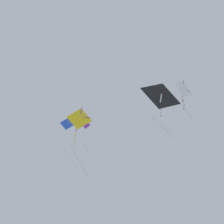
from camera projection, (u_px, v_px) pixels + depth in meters
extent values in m
cube|color=blue|center=(67.00, 124.00, 47.33)|extent=(0.56, 1.71, 1.64)
cylinder|color=white|center=(67.00, 124.00, 47.36)|extent=(0.85, 0.37, 1.80)
cylinder|color=white|center=(67.00, 123.00, 47.43)|extent=(0.14, 1.39, 0.04)
cylinder|color=#47474C|center=(65.00, 132.00, 46.76)|extent=(0.02, 0.01, 0.29)
cube|color=white|center=(65.00, 133.00, 46.65)|extent=(0.16, 0.10, 0.06)
cylinder|color=#47474C|center=(65.00, 133.00, 46.52)|extent=(0.04, 0.06, 0.29)
cube|color=white|center=(65.00, 134.00, 46.39)|extent=(0.17, 0.07, 0.06)
cylinder|color=#47474C|center=(64.00, 135.00, 46.28)|extent=(0.02, 0.01, 0.29)
cube|color=white|center=(64.00, 136.00, 46.17)|extent=(0.15, 0.12, 0.06)
cylinder|color=#47474C|center=(64.00, 137.00, 46.06)|extent=(0.04, 0.04, 0.29)
cube|color=white|center=(64.00, 137.00, 45.96)|extent=(0.16, 0.11, 0.06)
cylinder|color=#47474C|center=(68.00, 154.00, 45.63)|extent=(1.23, 2.43, 5.19)
pyramid|color=black|center=(160.00, 96.00, 41.02)|extent=(2.09, 3.63, 2.03)
cube|color=white|center=(159.00, 100.00, 41.06)|extent=(1.15, 0.45, 1.27)
cube|color=white|center=(162.00, 89.00, 41.47)|extent=(0.42, 0.87, 0.23)
cylinder|color=#47474C|center=(159.00, 106.00, 40.36)|extent=(0.03, 0.03, 0.32)
cube|color=black|center=(159.00, 107.00, 40.23)|extent=(0.04, 0.17, 0.06)
cylinder|color=#47474C|center=(160.00, 108.00, 40.05)|extent=(0.02, 0.17, 0.32)
cube|color=black|center=(160.00, 108.00, 39.87)|extent=(0.12, 0.15, 0.06)
cylinder|color=#47474C|center=(160.00, 109.00, 39.74)|extent=(0.06, 0.03, 0.32)
cube|color=black|center=(161.00, 110.00, 39.62)|extent=(0.04, 0.17, 0.06)
cylinder|color=#47474C|center=(161.00, 111.00, 39.51)|extent=(0.05, 0.09, 0.32)
cube|color=black|center=(161.00, 112.00, 39.41)|extent=(0.17, 0.08, 0.06)
cylinder|color=#47474C|center=(161.00, 114.00, 39.35)|extent=(0.05, 0.19, 0.32)
cube|color=black|center=(161.00, 116.00, 39.28)|extent=(0.14, 0.13, 0.06)
cylinder|color=#47474C|center=(162.00, 126.00, 39.59)|extent=(0.51, 2.13, 4.01)
cube|color=yellow|center=(79.00, 119.00, 36.23)|extent=(0.74, 2.35, 2.26)
cylinder|color=purple|center=(79.00, 119.00, 36.27)|extent=(1.13, 0.47, 2.49)
cylinder|color=purple|center=(80.00, 117.00, 36.36)|extent=(0.19, 1.90, 0.05)
cylinder|color=#47474C|center=(76.00, 133.00, 35.49)|extent=(0.03, 0.02, 0.24)
cube|color=yellow|center=(76.00, 134.00, 35.40)|extent=(0.17, 0.03, 0.06)
cylinder|color=#47474C|center=(76.00, 134.00, 35.27)|extent=(0.06, 0.12, 0.25)
cube|color=yellow|center=(75.00, 134.00, 35.14)|extent=(0.13, 0.14, 0.06)
cylinder|color=#47474C|center=(75.00, 135.00, 35.04)|extent=(0.01, 0.03, 0.24)
cube|color=yellow|center=(75.00, 136.00, 34.94)|extent=(0.15, 0.12, 0.06)
cylinder|color=#47474C|center=(75.00, 137.00, 34.86)|extent=(0.05, 0.09, 0.24)
cube|color=yellow|center=(75.00, 139.00, 34.79)|extent=(0.15, 0.11, 0.06)
cylinder|color=#47474C|center=(75.00, 140.00, 34.74)|extent=(0.05, 0.15, 0.25)
cube|color=yellow|center=(74.00, 142.00, 34.69)|extent=(0.15, 0.11, 0.06)
cylinder|color=#47474C|center=(75.00, 143.00, 34.61)|extent=(0.05, 0.05, 0.24)
cube|color=yellow|center=(75.00, 144.00, 34.53)|extent=(0.12, 0.14, 0.06)
cylinder|color=#47474C|center=(79.00, 160.00, 34.23)|extent=(0.99, 1.97, 5.08)
cube|color=white|center=(183.00, 89.00, 39.54)|extent=(1.28, 2.03, 2.31)
cylinder|color=green|center=(183.00, 89.00, 39.56)|extent=(0.61, 0.56, 2.63)
cylinder|color=green|center=(183.00, 88.00, 39.69)|extent=(0.91, 1.71, 0.05)
cylinder|color=#47474C|center=(182.00, 99.00, 38.55)|extent=(0.02, 0.04, 0.26)
cube|color=black|center=(182.00, 100.00, 38.43)|extent=(0.16, 0.10, 0.06)
cylinder|color=#47474C|center=(183.00, 100.00, 38.31)|extent=(0.02, 0.09, 0.27)
cube|color=black|center=(183.00, 101.00, 38.18)|extent=(0.15, 0.12, 0.06)
cylinder|color=#47474C|center=(183.00, 102.00, 38.07)|extent=(0.05, 0.01, 0.27)
cube|color=black|center=(184.00, 102.00, 37.97)|extent=(0.17, 0.06, 0.06)
cylinder|color=#47474C|center=(184.00, 103.00, 37.88)|extent=(0.01, 0.05, 0.27)
cube|color=black|center=(184.00, 104.00, 37.79)|extent=(0.15, 0.12, 0.06)
cylinder|color=#47474C|center=(184.00, 106.00, 37.73)|extent=(0.07, 0.15, 0.27)
cube|color=black|center=(184.00, 107.00, 37.67)|extent=(0.08, 0.17, 0.06)
cylinder|color=#47474C|center=(184.00, 108.00, 37.57)|extent=(0.01, 0.03, 0.26)
cube|color=black|center=(184.00, 109.00, 37.47)|extent=(0.17, 0.06, 0.06)
cylinder|color=#47474C|center=(188.00, 113.00, 37.49)|extent=(0.71, 0.68, 3.56)
cube|color=purple|center=(86.00, 125.00, 57.50)|extent=(0.48, 1.26, 1.19)
cylinder|color=orange|center=(86.00, 125.00, 57.52)|extent=(0.74, 0.19, 1.29)
cylinder|color=orange|center=(86.00, 124.00, 57.56)|extent=(0.34, 0.99, 0.03)
cylinder|color=#47474C|center=(85.00, 130.00, 57.13)|extent=(0.03, 0.03, 0.23)
cube|color=white|center=(85.00, 131.00, 57.03)|extent=(0.16, 0.09, 0.06)
cylinder|color=#47474C|center=(85.00, 131.00, 56.93)|extent=(0.01, 0.05, 0.23)
cube|color=white|center=(85.00, 131.00, 56.83)|extent=(0.17, 0.08, 0.06)
cylinder|color=#47474C|center=(85.00, 132.00, 56.74)|extent=(0.02, 0.02, 0.23)
cube|color=white|center=(85.00, 132.00, 56.65)|extent=(0.15, 0.12, 0.06)
cylinder|color=#47474C|center=(85.00, 133.00, 56.55)|extent=(0.05, 0.03, 0.23)
cube|color=white|center=(85.00, 133.00, 56.46)|extent=(0.04, 0.17, 0.06)
cylinder|color=#47474C|center=(85.00, 134.00, 56.39)|extent=(0.06, 0.09, 0.23)
cube|color=white|center=(85.00, 135.00, 56.33)|extent=(0.07, 0.17, 0.06)
cylinder|color=#47474C|center=(85.00, 136.00, 56.25)|extent=(0.05, 0.07, 0.23)
cube|color=white|center=(85.00, 136.00, 56.18)|extent=(0.04, 0.17, 0.06)
cylinder|color=#47474C|center=(85.00, 137.00, 56.08)|extent=(0.02, 0.05, 0.23)
cube|color=white|center=(85.00, 137.00, 55.98)|extent=(0.05, 0.17, 0.06)
cylinder|color=#47474C|center=(84.00, 145.00, 56.15)|extent=(0.17, 2.03, 4.35)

